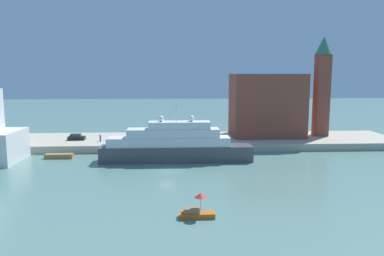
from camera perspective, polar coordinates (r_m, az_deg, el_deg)
ground at (r=65.61m, az=-3.87°, el=-6.73°), size 400.00×400.00×0.00m
quay_dock at (r=90.29m, az=-3.60°, el=-2.07°), size 110.00×18.90×1.66m
large_yacht at (r=72.92m, az=-2.71°, el=-2.68°), size 29.72×4.70×11.45m
small_motorboat at (r=45.12m, az=0.71°, el=-12.54°), size 4.27×1.47×3.02m
work_barge at (r=80.47m, az=-19.73°, el=-4.07°), size 5.58×1.66×0.91m
harbor_building at (r=94.35m, az=11.38°, el=3.46°), size 17.33×11.75×15.42m
bell_tower at (r=97.93m, az=19.38°, el=6.64°), size 4.19×4.19×24.50m
parked_car at (r=91.51m, az=-17.33°, el=-1.37°), size 3.91×1.86×1.44m
person_figure at (r=87.71m, az=-13.91°, el=-1.52°), size 0.36×0.36×1.69m
mooring_bollard at (r=82.46m, az=-2.38°, el=-2.16°), size 0.53×0.53×0.84m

